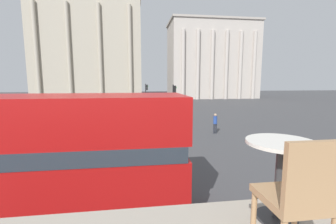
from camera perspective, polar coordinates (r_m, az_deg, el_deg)
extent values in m
cylinder|color=black|center=(9.06, -7.25, -18.02)|extent=(1.03, 0.22, 1.03)
cube|color=#B71414|center=(8.54, -36.53, -14.74)|extent=(10.88, 2.55, 1.77)
cylinder|color=#2D2D30|center=(2.47, 25.79, -23.00)|extent=(0.36, 0.36, 0.02)
cylinder|color=#2D2D30|center=(2.32, 26.32, -15.50)|extent=(0.07, 0.07, 0.68)
cylinder|color=silver|center=(2.21, 26.87, -6.96)|extent=(0.60, 0.60, 0.03)
cylinder|color=#A87F56|center=(1.97, 20.87, -24.03)|extent=(0.04, 0.04, 0.44)
cylinder|color=#A87F56|center=(2.14, 29.51, -21.86)|extent=(0.04, 0.04, 0.44)
cube|color=#A87F56|center=(1.82, 28.95, -18.63)|extent=(0.40, 0.40, 0.05)
cube|color=#A87F56|center=(1.60, 33.45, -13.44)|extent=(0.40, 0.04, 0.42)
cube|color=#B2A893|center=(63.64, -19.18, 15.06)|extent=(25.98, 12.52, 25.98)
cylinder|color=#B2A893|center=(59.92, -30.45, 13.04)|extent=(0.90, 0.90, 22.08)
cylinder|color=#B2A893|center=(57.70, -23.91, 13.68)|extent=(0.90, 0.90, 22.08)
cylinder|color=#B2A893|center=(56.25, -16.90, 14.17)|extent=(0.90, 0.90, 22.08)
cylinder|color=#B2A893|center=(55.63, -9.61, 14.47)|extent=(0.90, 0.90, 22.08)
cube|color=#BCB2A8|center=(64.64, 10.93, 12.46)|extent=(22.99, 12.01, 19.79)
cube|color=#ADA399|center=(66.27, 11.17, 21.24)|extent=(23.59, 12.61, 0.50)
cylinder|color=#BCB2A8|center=(55.91, 3.90, 11.81)|extent=(0.90, 0.90, 16.82)
cylinder|color=#BCB2A8|center=(56.77, 7.62, 11.70)|extent=(0.90, 0.90, 16.82)
cylinder|color=#BCB2A8|center=(57.84, 11.21, 11.55)|extent=(0.90, 0.90, 16.82)
cylinder|color=#BCB2A8|center=(59.12, 14.65, 11.36)|extent=(0.90, 0.90, 16.82)
cylinder|color=#BCB2A8|center=(60.60, 17.93, 11.15)|extent=(0.90, 0.90, 16.82)
cylinder|color=#BCB2A8|center=(62.27, 21.04, 10.91)|extent=(0.90, 0.90, 16.82)
cylinder|color=black|center=(13.55, -7.23, -3.55)|extent=(0.12, 0.12, 3.60)
cube|color=black|center=(13.36, -6.55, 2.15)|extent=(0.20, 0.24, 0.70)
sphere|color=green|center=(13.35, -6.09, 2.80)|extent=(0.14, 0.14, 0.14)
cylinder|color=black|center=(22.38, 1.30, 1.67)|extent=(0.12, 0.12, 4.14)
cube|color=black|center=(22.29, 1.77, 5.82)|extent=(0.20, 0.24, 0.70)
sphere|color=green|center=(22.31, 2.05, 6.21)|extent=(0.14, 0.14, 0.14)
cylinder|color=black|center=(29.42, -5.67, 3.09)|extent=(0.12, 0.12, 4.14)
cube|color=black|center=(29.34, -5.36, 6.25)|extent=(0.20, 0.24, 0.70)
sphere|color=green|center=(29.35, -5.15, 6.55)|extent=(0.14, 0.14, 0.14)
cylinder|color=#282B33|center=(19.75, 11.60, -4.16)|extent=(0.14, 0.14, 0.83)
cylinder|color=#282B33|center=(19.81, 12.09, -4.14)|extent=(0.14, 0.14, 0.83)
cylinder|color=#284799|center=(19.65, 11.91, -2.02)|extent=(0.32, 0.32, 0.66)
sphere|color=tan|center=(19.58, 11.94, -0.74)|extent=(0.23, 0.23, 0.23)
cylinder|color=#282B33|center=(35.94, 2.16, 1.34)|extent=(0.14, 0.14, 0.86)
cylinder|color=#282B33|center=(35.97, 2.44, 1.35)|extent=(0.14, 0.14, 0.86)
cylinder|color=yellow|center=(35.88, 2.31, 2.57)|extent=(0.32, 0.32, 0.68)
sphere|color=tan|center=(35.84, 2.31, 3.30)|extent=(0.23, 0.23, 0.23)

